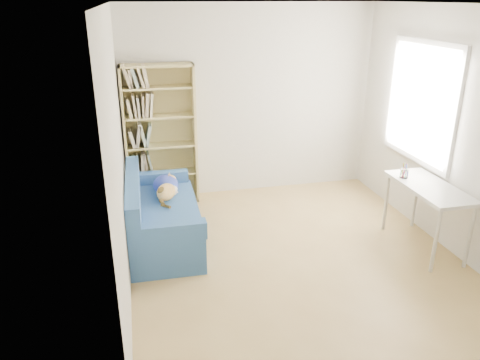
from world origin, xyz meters
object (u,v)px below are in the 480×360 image
(desk, at_px, (429,193))
(pen_cup, at_px, (404,172))
(sofa, at_px, (160,217))
(bookshelf, at_px, (161,141))

(desk, distance_m, pen_cup, 0.35)
(desk, bearing_deg, pen_cup, 117.48)
(pen_cup, bearing_deg, desk, -62.52)
(sofa, distance_m, pen_cup, 2.82)
(bookshelf, height_order, pen_cup, bookshelf)
(pen_cup, bearing_deg, bookshelf, 147.10)
(bookshelf, relative_size, pen_cup, 10.63)
(desk, bearing_deg, sofa, 163.99)
(sofa, bearing_deg, desk, -14.93)
(sofa, height_order, desk, sofa)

